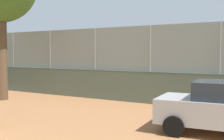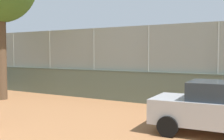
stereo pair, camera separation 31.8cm
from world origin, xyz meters
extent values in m
plane|color=#A36B42|center=(0.00, 0.00, 0.00)|extent=(260.00, 260.00, 0.00)
cube|color=slate|center=(2.04, 10.42, 0.74)|extent=(22.79, 0.96, 1.48)
cube|color=#4D594D|center=(2.04, 10.42, 1.52)|extent=(22.79, 1.02, 0.08)
cube|color=gray|center=(2.04, 10.42, 2.67)|extent=(22.32, 0.67, 2.22)
cylinder|color=gray|center=(-5.93, 10.65, 2.67)|extent=(0.07, 0.07, 2.22)
cylinder|color=gray|center=(-2.74, 10.56, 2.67)|extent=(0.07, 0.07, 2.22)
cylinder|color=gray|center=(0.45, 10.47, 2.67)|extent=(0.07, 0.07, 2.22)
cylinder|color=gray|center=(3.64, 10.37, 2.67)|extent=(0.07, 0.07, 2.22)
cylinder|color=gray|center=(6.83, 10.28, 2.67)|extent=(0.07, 0.07, 2.22)
cylinder|color=black|center=(4.58, 4.32, 0.42)|extent=(0.18, 0.18, 0.83)
cylinder|color=black|center=(4.38, 4.37, 0.42)|extent=(0.18, 0.18, 0.83)
cylinder|color=white|center=(4.48, 4.34, 1.14)|extent=(0.41, 0.41, 0.61)
cylinder|color=tan|center=(4.79, 4.31, 1.26)|extent=(0.23, 0.59, 0.17)
cylinder|color=tan|center=(4.25, 4.71, 1.26)|extent=(0.23, 0.59, 0.17)
sphere|color=tan|center=(4.48, 4.34, 1.56)|extent=(0.23, 0.23, 0.23)
cylinder|color=red|center=(4.48, 4.34, 1.66)|extent=(0.30, 0.30, 0.05)
cylinder|color=black|center=(4.29, 4.88, 1.26)|extent=(0.11, 0.30, 0.04)
ellipsoid|color=#333338|center=(4.35, 5.10, 1.26)|extent=(0.10, 0.30, 0.24)
cylinder|color=black|center=(-4.31, 7.91, 0.37)|extent=(0.20, 0.20, 0.75)
cylinder|color=black|center=(-4.41, 7.74, 0.37)|extent=(0.20, 0.20, 0.75)
cylinder|color=#D14C42|center=(-4.36, 7.82, 1.02)|extent=(0.46, 0.46, 0.55)
cylinder|color=#D8AD84|center=(-4.26, 8.10, 1.13)|extent=(0.50, 0.34, 0.16)
cylinder|color=#D8AD84|center=(-4.77, 7.72, 1.13)|extent=(0.50, 0.34, 0.16)
sphere|color=#D8AD84|center=(-4.36, 7.82, 1.40)|extent=(0.21, 0.21, 0.21)
cylinder|color=navy|center=(-4.36, 7.82, 1.50)|extent=(0.30, 0.30, 0.05)
cylinder|color=#591919|center=(3.73, 0.68, 0.41)|extent=(0.15, 0.15, 0.83)
cylinder|color=#591919|center=(3.73, 0.48, 0.41)|extent=(0.15, 0.15, 0.83)
cylinder|color=white|center=(3.73, 0.58, 1.13)|extent=(0.34, 0.34, 0.61)
cylinder|color=brown|center=(3.69, 0.90, 1.25)|extent=(0.58, 0.10, 0.17)
cylinder|color=brown|center=(3.43, 0.28, 1.25)|extent=(0.58, 0.10, 0.17)
sphere|color=brown|center=(3.73, 0.58, 1.56)|extent=(0.23, 0.23, 0.23)
cylinder|color=navy|center=(3.73, 0.58, 1.66)|extent=(0.25, 0.25, 0.05)
cylinder|color=black|center=(3.25, 0.28, 1.25)|extent=(0.30, 0.04, 0.04)
ellipsoid|color=#333338|center=(3.03, 0.28, 1.25)|extent=(0.30, 0.03, 0.24)
sphere|color=orange|center=(5.75, 6.29, 1.41)|extent=(0.13, 0.13, 0.13)
sphere|color=orange|center=(-5.76, 9.02, 0.07)|extent=(0.14, 0.14, 0.14)
cylinder|color=black|center=(-5.35, 15.44, 0.31)|extent=(0.63, 0.23, 0.62)
cylinder|color=black|center=(-5.26, 13.66, 0.31)|extent=(0.63, 0.23, 0.62)
cylinder|color=brown|center=(4.53, 13.19, 2.51)|extent=(0.60, 0.60, 5.03)
camera|label=1|loc=(-7.68, 23.48, 2.43)|focal=45.62mm
camera|label=2|loc=(-7.96, 23.33, 2.43)|focal=45.62mm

